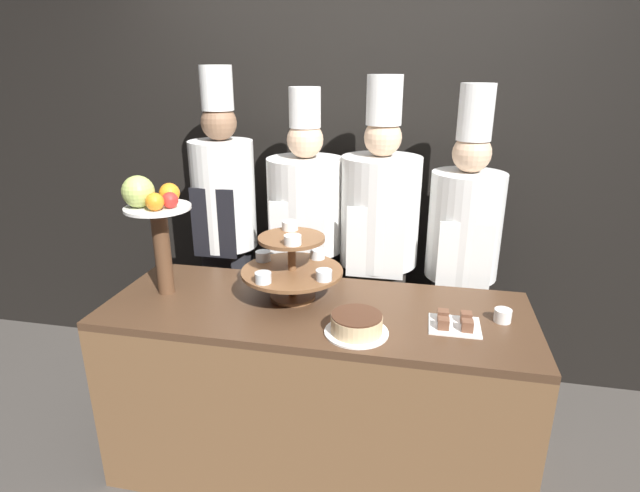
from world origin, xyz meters
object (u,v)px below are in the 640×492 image
at_px(tiered_stand, 292,264).
at_px(chef_center_left, 306,239).
at_px(cake_round, 357,324).
at_px(chef_center_right, 379,240).
at_px(fruit_pedestal, 153,212).
at_px(chef_right, 462,250).
at_px(cup_white, 503,315).
at_px(cake_square_tray, 455,322).
at_px(chef_left, 225,221).

height_order(tiered_stand, chef_center_left, chef_center_left).
bearing_deg(cake_round, chef_center_right, 89.51).
bearing_deg(fruit_pedestal, chef_right, 23.75).
bearing_deg(cup_white, tiered_stand, 177.29).
bearing_deg(cup_white, cake_square_tray, -156.57).
bearing_deg(chef_center_right, chef_center_left, 179.99).
bearing_deg(chef_right, cake_square_tray, -95.12).
distance_m(tiered_stand, chef_center_right, 0.64).
relative_size(cake_round, chef_right, 0.14).
bearing_deg(fruit_pedestal, cup_white, 0.91).
bearing_deg(chef_left, tiered_stand, -45.44).
xyz_separation_m(chef_left, chef_right, (1.31, 0.00, -0.08)).
bearing_deg(cake_square_tray, cup_white, 23.43).
xyz_separation_m(fruit_pedestal, cake_square_tray, (1.33, -0.06, -0.37)).
xyz_separation_m(tiered_stand, cake_round, (0.33, -0.26, -0.13)).
distance_m(chef_center_right, chef_right, 0.44).
height_order(cake_round, chef_center_right, chef_center_right).
bearing_deg(tiered_stand, chef_center_right, 58.16).
xyz_separation_m(cake_round, cup_white, (0.58, 0.22, -0.01)).
bearing_deg(tiered_stand, cup_white, -2.71).
distance_m(tiered_stand, fruit_pedestal, 0.66).
distance_m(cake_round, chef_left, 1.19).
distance_m(cake_round, cup_white, 0.62).
relative_size(cake_round, cup_white, 3.63).
bearing_deg(chef_right, chef_center_left, 180.00).
bearing_deg(cake_round, cup_white, 20.80).
relative_size(cake_round, chef_left, 0.14).
relative_size(cup_white, chef_center_left, 0.04).
relative_size(cup_white, chef_left, 0.04).
xyz_separation_m(fruit_pedestal, chef_center_right, (0.95, 0.61, -0.27)).
bearing_deg(fruit_pedestal, cake_square_tray, -2.61).
bearing_deg(chef_right, fruit_pedestal, -156.25).
xyz_separation_m(tiered_stand, chef_center_right, (0.34, 0.54, -0.04)).
distance_m(chef_left, chef_center_left, 0.48).
bearing_deg(chef_right, chef_left, -180.00).
relative_size(fruit_pedestal, chef_center_right, 0.30).
bearing_deg(cup_white, chef_center_left, 148.95).
relative_size(fruit_pedestal, chef_left, 0.30).
height_order(chef_left, chef_center_left, chef_left).
height_order(cake_round, cake_square_tray, cake_round).
bearing_deg(chef_center_right, cake_square_tray, -60.66).
distance_m(cake_round, chef_right, 0.92).
height_order(cake_square_tray, chef_center_left, chef_center_left).
distance_m(tiered_stand, cup_white, 0.92).
distance_m(cake_square_tray, chef_left, 1.42).
bearing_deg(chef_left, chef_right, 0.00).
xyz_separation_m(cake_square_tray, chef_center_left, (-0.78, 0.67, 0.08)).
relative_size(tiered_stand, cake_round, 1.79).
relative_size(cup_white, chef_center_right, 0.04).
bearing_deg(chef_center_right, cup_white, -45.67).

